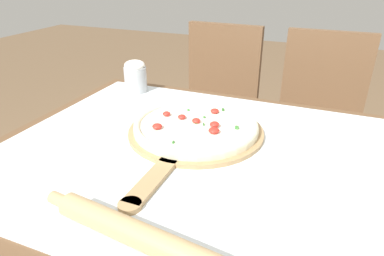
# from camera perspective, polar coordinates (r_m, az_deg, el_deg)

# --- Properties ---
(dining_table) EXTENTS (1.15, 0.92, 0.73)m
(dining_table) POSITION_cam_1_polar(r_m,az_deg,el_deg) (0.96, 1.58, -10.18)
(dining_table) COLOR brown
(dining_table) RESTS_ON ground_plane
(towel_cloth) EXTENTS (1.07, 0.84, 0.00)m
(towel_cloth) POSITION_cam_1_polar(r_m,az_deg,el_deg) (0.90, 1.67, -4.31)
(towel_cloth) COLOR silver
(towel_cloth) RESTS_ON dining_table
(pizza_peel) EXTENTS (0.39, 0.58, 0.01)m
(pizza_peel) POSITION_cam_1_polar(r_m,az_deg,el_deg) (0.98, 0.23, -1.01)
(pizza_peel) COLOR tan
(pizza_peel) RESTS_ON towel_cloth
(pizza) EXTENTS (0.36, 0.36, 0.04)m
(pizza) POSITION_cam_1_polar(r_m,az_deg,el_deg) (0.99, 0.66, 0.45)
(pizza) COLOR beige
(pizza) RESTS_ON pizza_peel
(rolling_pin) EXTENTS (0.43, 0.09, 0.05)m
(rolling_pin) POSITION_cam_1_polar(r_m,az_deg,el_deg) (0.63, -9.26, -17.04)
(rolling_pin) COLOR tan
(rolling_pin) RESTS_ON towel_cloth
(chair_left) EXTENTS (0.42, 0.42, 0.91)m
(chair_left) POSITION_cam_1_polar(r_m,az_deg,el_deg) (1.77, 4.09, 4.29)
(chair_left) COLOR brown
(chair_left) RESTS_ON ground_plane
(chair_right) EXTENTS (0.40, 0.40, 0.91)m
(chair_right) POSITION_cam_1_polar(r_m,az_deg,el_deg) (1.70, 20.22, 1.68)
(chair_right) COLOR brown
(chair_right) RESTS_ON ground_plane
(flour_cup) EXTENTS (0.08, 0.08, 0.12)m
(flour_cup) POSITION_cam_1_polar(r_m,az_deg,el_deg) (1.32, -9.43, 8.57)
(flour_cup) COLOR #B2B7BC
(flour_cup) RESTS_ON towel_cloth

